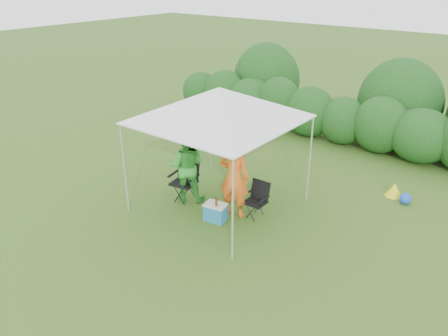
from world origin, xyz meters
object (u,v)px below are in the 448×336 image
Objects in this scene: man at (234,177)px; chair_right at (257,197)px; chair_left at (186,177)px; canopy at (219,104)px; woman at (186,166)px; cooler at (216,212)px.

chair_right is at bearing -157.49° from man.
man reaches higher than chair_right.
chair_left is 0.53× the size of man.
man is at bearing -145.41° from chair_right.
man is at bearing -16.76° from canopy.
woman is 3.34× the size of cooler.
cooler is at bearing 132.19° from woman.
chair_right is 0.82× the size of chair_left.
chair_left is 0.33m from woman.
chair_left is (-1.82, -0.37, 0.10)m from chair_right.
canopy is 3.78× the size of chair_right.
chair_right is 1.85m from woman.
chair_left is 1.45m from man.
canopy reaches higher than chair_left.
man is at bearing -7.54° from chair_left.
canopy is 1.62m from man.
chair_right is 1.54× the size of cooler.
woman is (-1.75, -0.41, 0.43)m from chair_right.
man is (-0.43, -0.30, 0.48)m from chair_right.
man is 1.33m from woman.
woman is (-0.78, -0.27, -1.57)m from canopy.
canopy is at bearing -172.66° from chair_right.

